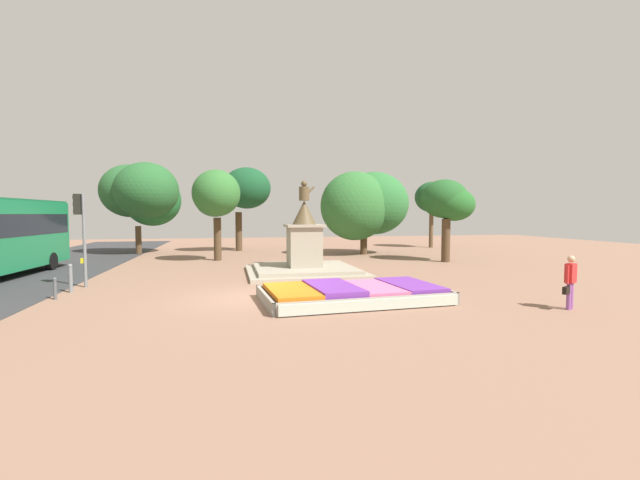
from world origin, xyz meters
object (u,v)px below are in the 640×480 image
object	(u,v)px
statue_monument	(304,256)
traffic_light_mid_block	(81,223)
kerb_bollard_north	(70,277)
kerb_bollard_mid_b	(55,288)
flower_planter	(353,294)
pedestrian_with_handbag	(570,279)

from	to	relation	value
statue_monument	traffic_light_mid_block	distance (m)	9.55
kerb_bollard_north	statue_monument	bearing A→B (deg)	19.06
kerb_bollard_mid_b	kerb_bollard_north	world-z (taller)	kerb_bollard_north
flower_planter	kerb_bollard_north	xyz separation A→B (m)	(-9.68, 3.59, 0.31)
flower_planter	kerb_bollard_north	size ratio (longest dim) A/B	5.88
kerb_bollard_mid_b	kerb_bollard_north	xyz separation A→B (m)	(0.05, 1.29, 0.16)
flower_planter	kerb_bollard_north	world-z (taller)	kerb_bollard_north
kerb_bollard_mid_b	kerb_bollard_north	size ratio (longest dim) A/B	0.71
kerb_bollard_north	flower_planter	bearing A→B (deg)	-20.36
pedestrian_with_handbag	kerb_bollard_mid_b	world-z (taller)	pedestrian_with_handbag
statue_monument	kerb_bollard_north	world-z (taller)	statue_monument
kerb_bollard_north	traffic_light_mid_block	bearing A→B (deg)	86.98
pedestrian_with_handbag	kerb_bollard_north	world-z (taller)	pedestrian_with_handbag
flower_planter	pedestrian_with_handbag	bearing A→B (deg)	-23.31
kerb_bollard_mid_b	traffic_light_mid_block	bearing A→B (deg)	87.31
kerb_bollard_north	pedestrian_with_handbag	bearing A→B (deg)	-21.51
statue_monument	pedestrian_with_handbag	size ratio (longest dim) A/B	3.33
flower_planter	statue_monument	xyz separation A→B (m)	(-0.44, 6.78, 0.62)
traffic_light_mid_block	kerb_bollard_north	world-z (taller)	traffic_light_mid_block
statue_monument	pedestrian_with_handbag	bearing A→B (deg)	-55.42
traffic_light_mid_block	pedestrian_with_handbag	distance (m)	17.34
pedestrian_with_handbag	kerb_bollard_mid_b	bearing A→B (deg)	162.74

